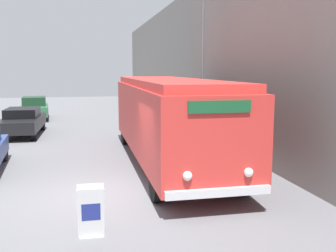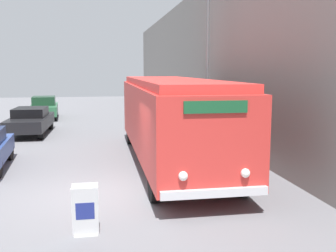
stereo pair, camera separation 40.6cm
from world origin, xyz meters
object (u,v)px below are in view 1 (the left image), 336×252
at_px(sign_board, 91,212).
at_px(parked_car_mid, 22,121).
at_px(streetlamp, 203,46).
at_px(parked_car_far, 34,108).
at_px(vintage_bus, 168,116).

height_order(sign_board, parked_car_mid, parked_car_mid).
bearing_deg(streetlamp, sign_board, -119.93).
xyz_separation_m(streetlamp, parked_car_far, (-8.48, 11.84, -3.64)).
xyz_separation_m(parked_car_mid, parked_car_far, (-0.20, 6.87, 0.03)).
xyz_separation_m(vintage_bus, sign_board, (-2.91, -5.96, -1.24)).
relative_size(streetlamp, parked_car_far, 1.59).
xyz_separation_m(streetlamp, parked_car_mid, (-8.28, 4.97, -3.67)).
height_order(vintage_bus, streetlamp, streetlamp).
bearing_deg(streetlamp, vintage_bus, -127.55).
bearing_deg(vintage_bus, streetlamp, 52.45).
bearing_deg(streetlamp, parked_car_mid, 149.02).
xyz_separation_m(sign_board, streetlamp, (5.00, 8.68, 3.89)).
height_order(vintage_bus, parked_car_far, vintage_bus).
relative_size(vintage_bus, sign_board, 10.31).
xyz_separation_m(vintage_bus, parked_car_mid, (-6.19, 7.69, -1.01)).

